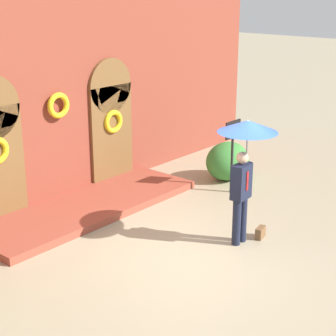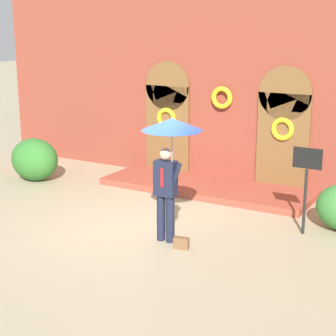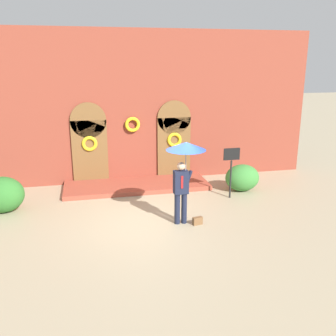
# 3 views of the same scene
# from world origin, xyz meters

# --- Properties ---
(ground_plane) EXTENTS (80.00, 80.00, 0.00)m
(ground_plane) POSITION_xyz_m (0.00, 0.00, 0.00)
(ground_plane) COLOR tan
(building_facade) EXTENTS (14.00, 2.30, 5.60)m
(building_facade) POSITION_xyz_m (-0.00, 4.15, 2.68)
(building_facade) COLOR brown
(building_facade) RESTS_ON ground
(person_with_umbrella) EXTENTS (1.10, 1.10, 2.36)m
(person_with_umbrella) POSITION_xyz_m (0.89, -0.33, 1.91)
(person_with_umbrella) COLOR #191E33
(person_with_umbrella) RESTS_ON ground
(handbag) EXTENTS (0.30, 0.17, 0.22)m
(handbag) POSITION_xyz_m (1.23, -0.53, 0.11)
(handbag) COLOR brown
(handbag) RESTS_ON ground
(sign_post) EXTENTS (0.56, 0.06, 1.72)m
(sign_post) POSITION_xyz_m (2.94, 1.32, 1.16)
(sign_post) COLOR black
(sign_post) RESTS_ON ground
(shrub_left) EXTENTS (1.30, 1.05, 1.11)m
(shrub_left) POSITION_xyz_m (-4.30, 1.65, 0.56)
(shrub_left) COLOR #2D6B28
(shrub_left) RESTS_ON ground
(shrub_right) EXTENTS (1.21, 0.97, 0.95)m
(shrub_right) POSITION_xyz_m (3.62, 1.91, 0.48)
(shrub_right) COLOR #387A33
(shrub_right) RESTS_ON ground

